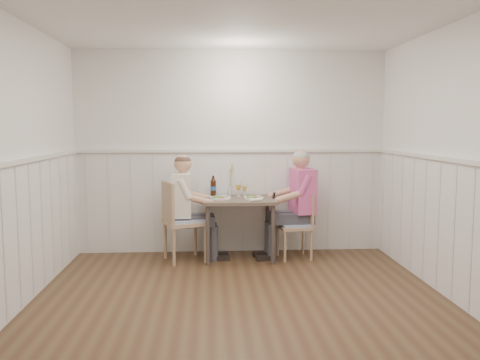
{
  "coord_description": "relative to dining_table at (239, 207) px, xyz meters",
  "views": [
    {
      "loc": [
        -0.29,
        -4.32,
        1.63
      ],
      "look_at": [
        0.07,
        1.64,
        1.0
      ],
      "focal_mm": 38.0,
      "sensor_mm": 36.0,
      "label": 1
    }
  ],
  "objects": [
    {
      "name": "ground_plane",
      "position": [
        -0.07,
        -1.84,
        -0.65
      ],
      "size": [
        4.5,
        4.5,
        0.0
      ],
      "primitive_type": "plane",
      "color": "#492F1C"
    },
    {
      "name": "room_shell",
      "position": [
        -0.07,
        -1.84,
        0.87
      ],
      "size": [
        4.04,
        4.54,
        2.6
      ],
      "color": "white",
      "rests_on": "ground"
    },
    {
      "name": "wainscot",
      "position": [
        -0.07,
        -1.15,
        0.04
      ],
      "size": [
        4.0,
        4.49,
        1.34
      ],
      "color": "silver",
      "rests_on": "ground"
    },
    {
      "name": "dining_table",
      "position": [
        0.0,
        0.0,
        0.0
      ],
      "size": [
        0.87,
        0.7,
        0.75
      ],
      "color": "#4E4537",
      "rests_on": "ground"
    },
    {
      "name": "chair_right",
      "position": [
        0.74,
        -0.03,
        -0.2
      ],
      "size": [
        0.43,
        0.43,
        0.82
      ],
      "color": "#A17F69",
      "rests_on": "ground"
    },
    {
      "name": "chair_left",
      "position": [
        -0.72,
        -0.08,
        -0.12
      ],
      "size": [
        0.59,
        0.59,
        0.97
      ],
      "color": "#A17F69",
      "rests_on": "ground"
    },
    {
      "name": "man_in_pink",
      "position": [
        0.75,
        0.02,
        -0.07
      ],
      "size": [
        0.66,
        0.46,
        1.36
      ],
      "color": "#3F3F47",
      "rests_on": "ground"
    },
    {
      "name": "diner_cream",
      "position": [
        -0.67,
        -0.03,
        -0.09
      ],
      "size": [
        0.62,
        0.43,
        1.32
      ],
      "color": "#3F3F47",
      "rests_on": "ground"
    },
    {
      "name": "plate_man",
      "position": [
        0.17,
        -0.04,
        0.12
      ],
      "size": [
        0.25,
        0.25,
        0.06
      ],
      "color": "white",
      "rests_on": "dining_table"
    },
    {
      "name": "plate_diner",
      "position": [
        -0.24,
        -0.03,
        0.12
      ],
      "size": [
        0.25,
        0.25,
        0.06
      ],
      "color": "white",
      "rests_on": "dining_table"
    },
    {
      "name": "beer_glass_a",
      "position": [
        0.08,
        0.2,
        0.21
      ],
      "size": [
        0.06,
        0.06,
        0.15
      ],
      "color": "silver",
      "rests_on": "dining_table"
    },
    {
      "name": "beer_glass_b",
      "position": [
        0.0,
        0.18,
        0.23
      ],
      "size": [
        0.07,
        0.07,
        0.18
      ],
      "color": "silver",
      "rests_on": "dining_table"
    },
    {
      "name": "beer_bottle",
      "position": [
        -0.31,
        0.25,
        0.22
      ],
      "size": [
        0.07,
        0.07,
        0.26
      ],
      "color": "black",
      "rests_on": "dining_table"
    },
    {
      "name": "rolled_napkin",
      "position": [
        0.18,
        -0.26,
        0.12
      ],
      "size": [
        0.17,
        0.12,
        0.04
      ],
      "color": "white",
      "rests_on": "dining_table"
    },
    {
      "name": "grass_vase",
      "position": [
        -0.1,
        0.31,
        0.3
      ],
      "size": [
        0.05,
        0.05,
        0.43
      ],
      "color": "silver",
      "rests_on": "dining_table"
    },
    {
      "name": "gingham_mat",
      "position": [
        -0.25,
        0.21,
        0.11
      ],
      "size": [
        0.32,
        0.27,
        0.01
      ],
      "color": "#4E69AF",
      "rests_on": "dining_table"
    }
  ]
}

